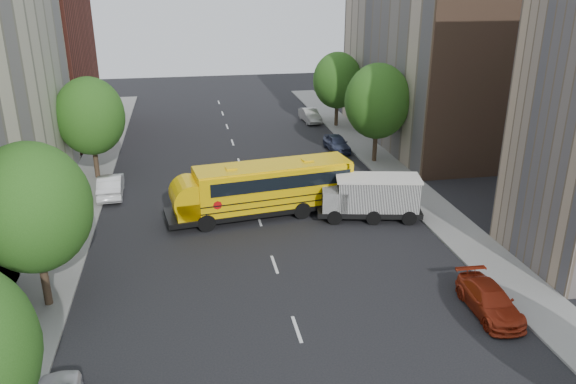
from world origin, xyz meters
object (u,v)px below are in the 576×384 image
object	(u,v)px
street_tree_2	(90,116)
parked_car_4	(337,143)
parked_car_5	(310,115)
parked_car_1	(111,185)
school_bus	(261,187)
street_tree_5	(337,80)
safari_truck	(370,197)
street_tree_1	(32,208)
street_tree_4	(377,101)
parked_car_3	(490,300)

from	to	relation	value
street_tree_2	parked_car_4	world-z (taller)	street_tree_2
parked_car_5	parked_car_1	bearing A→B (deg)	-139.48
street_tree_2	school_bus	distance (m)	14.90
street_tree_5	parked_car_1	distance (m)	26.32
safari_truck	street_tree_1	bearing A→B (deg)	-146.97
street_tree_4	parked_car_5	world-z (taller)	street_tree_4
safari_truck	parked_car_5	size ratio (longest dim) A/B	1.61
street_tree_2	parked_car_4	distance (m)	20.57
street_tree_1	parked_car_3	world-z (taller)	street_tree_1
school_bus	safari_truck	world-z (taller)	school_bus
street_tree_2	street_tree_5	bearing A→B (deg)	28.61
street_tree_2	parked_car_4	size ratio (longest dim) A/B	1.90
parked_car_4	parked_car_3	bearing A→B (deg)	-92.49
parked_car_1	parked_car_3	size ratio (longest dim) A/B	1.05
safari_truck	parked_car_1	size ratio (longest dim) A/B	1.48
street_tree_2	school_bus	xyz separation A→B (m)	(11.25, -9.34, -2.89)
street_tree_1	parked_car_4	xyz separation A→B (m)	(19.80, 21.71, -4.26)
school_bus	street_tree_1	bearing A→B (deg)	-150.43
street_tree_1	school_bus	bearing A→B (deg)	37.61
street_tree_2	parked_car_4	bearing A→B (deg)	10.62
street_tree_2	parked_car_3	xyz separation A→B (m)	(19.88, -22.31, -4.19)
parked_car_1	parked_car_4	size ratio (longest dim) A/B	1.13
street_tree_4	parked_car_4	world-z (taller)	street_tree_4
street_tree_1	street_tree_4	xyz separation A→B (m)	(22.00, 18.00, 0.12)
street_tree_4	street_tree_5	xyz separation A→B (m)	(-0.00, 12.00, -0.37)
school_bus	street_tree_5	bearing A→B (deg)	55.21
safari_truck	parked_car_4	world-z (taller)	safari_truck
street_tree_2	parked_car_1	size ratio (longest dim) A/B	1.68
street_tree_1	parked_car_5	size ratio (longest dim) A/B	1.87
street_tree_4	parked_car_1	xyz separation A→B (m)	(-20.60, -3.90, -4.32)
safari_truck	parked_car_3	xyz separation A→B (m)	(1.94, -11.29, -0.83)
school_bus	parked_car_4	distance (m)	15.65
parked_car_5	school_bus	bearing A→B (deg)	-114.11
street_tree_1	street_tree_4	size ratio (longest dim) A/B	0.98
safari_truck	street_tree_4	bearing A→B (deg)	81.49
parked_car_4	street_tree_4	bearing A→B (deg)	-62.01
parked_car_3	street_tree_2	bearing A→B (deg)	133.78
street_tree_1	parked_car_3	xyz separation A→B (m)	(19.88, -4.31, -4.32)
street_tree_5	parked_car_5	size ratio (longest dim) A/B	1.78
parked_car_4	street_tree_1	bearing A→B (deg)	-135.02
street_tree_5	parked_car_3	world-z (taller)	street_tree_5
street_tree_2	street_tree_4	distance (m)	22.00
street_tree_1	street_tree_4	distance (m)	28.43
parked_car_4	parked_car_5	distance (m)	10.66
street_tree_1	parked_car_1	distance (m)	14.78
street_tree_2	school_bus	size ratio (longest dim) A/B	0.61
parked_car_1	street_tree_5	bearing A→B (deg)	-144.85
school_bus	parked_car_1	bearing A→B (deg)	143.04
street_tree_5	parked_car_3	bearing A→B (deg)	-93.54
street_tree_1	parked_car_4	size ratio (longest dim) A/B	1.95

